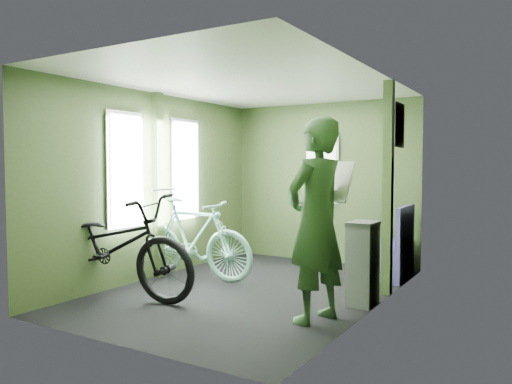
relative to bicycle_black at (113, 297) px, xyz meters
The scene contains 6 objects.
room 2.08m from the bicycle_black, 43.81° to the left, with size 4.00×4.02×2.31m.
bicycle_black is the anchor object (origin of this frame).
bicycle_mint 1.13m from the bicycle_black, 79.50° to the left, with size 0.47×1.68×1.01m, color #92E1C9.
passenger 2.40m from the bicycle_black, ahead, with size 0.61×0.79×1.82m.
waste_box 2.65m from the bicycle_black, 24.31° to the left, with size 0.25×0.35×0.84m, color slate.
bench_seat 3.35m from the bicycle_black, 47.25° to the left, with size 0.51×0.87×0.90m.
Camera 1 is at (2.87, -4.71, 1.39)m, focal length 35.00 mm.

